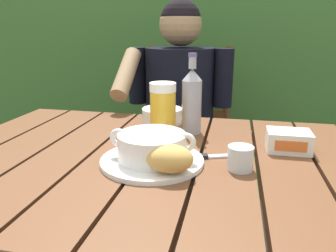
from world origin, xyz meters
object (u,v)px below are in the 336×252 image
butter_tub (289,141)px  soup_bowl (152,146)px  beer_glass (163,109)px  diner_bowl (162,116)px  water_glass_small (240,158)px  person_eating (178,113)px  chair_near_diner (184,147)px  table_knife (206,156)px  serving_plate (152,161)px  beer_bottle (192,100)px  bread_roll (169,158)px

butter_tub → soup_bowl: bearing=-155.3°
beer_glass → diner_bowl: size_ratio=1.16×
water_glass_small → butter_tub: bearing=50.0°
person_eating → water_glass_small: (0.28, -0.71, 0.08)m
person_eating → beer_glass: size_ratio=7.29×
chair_near_diner → beer_glass: chair_near_diner is taller
person_eating → water_glass_small: bearing=-68.5°
person_eating → table_knife: bearing=-73.5°
chair_near_diner → serving_plate: size_ratio=3.83×
person_eating → chair_near_diner: bearing=89.2°
soup_bowl → table_knife: (0.13, 0.06, -0.04)m
person_eating → soup_bowl: (0.06, -0.71, 0.10)m
table_knife → serving_plate: bearing=-155.4°
beer_bottle → water_glass_small: size_ratio=4.11×
butter_tub → water_glass_small: bearing=-130.0°
water_glass_small → butter_tub: water_glass_small is taller
beer_glass → water_glass_small: (0.24, -0.23, -0.05)m
serving_plate → diner_bowl: diner_bowl is taller
beer_bottle → water_glass_small: bearing=-59.9°
person_eating → butter_tub: (0.41, -0.55, 0.08)m
bread_roll → person_eating: bearing=98.6°
chair_near_diner → water_glass_small: chair_near_diner is taller
beer_glass → water_glass_small: size_ratio=2.68×
chair_near_diner → butter_tub: (0.41, -0.75, 0.32)m
chair_near_diner → soup_bowl: 0.97m
chair_near_diner → butter_tub: bearing=-61.5°
beer_glass → diner_bowl: beer_glass is taller
person_eating → soup_bowl: size_ratio=5.50×
serving_plate → diner_bowl: 0.37m
bread_roll → water_glass_small: bread_roll is taller
beer_bottle → table_knife: bearing=-71.7°
bread_roll → beer_glass: bearing=105.3°
chair_near_diner → soup_bowl: bearing=-86.5°
butter_tub → serving_plate: bearing=-155.3°
water_glass_small → beer_glass: bearing=136.4°
diner_bowl → table_knife: bearing=-58.3°
bread_roll → butter_tub: bearing=38.2°
butter_tub → chair_near_diner: bearing=118.5°
serving_plate → water_glass_small: 0.22m
chair_near_diner → diner_bowl: (-0.00, -0.55, 0.32)m
serving_plate → beer_glass: (-0.02, 0.23, 0.08)m
serving_plate → butter_tub: butter_tub is taller
serving_plate → beer_bottle: 0.30m
chair_near_diner → beer_glass: size_ratio=5.99×
serving_plate → beer_bottle: (0.06, 0.27, 0.10)m
soup_bowl → table_knife: soup_bowl is taller
bread_roll → soup_bowl: bearing=130.6°
serving_plate → water_glass_small: water_glass_small is taller
beer_bottle → diner_bowl: (-0.12, 0.10, -0.08)m
beer_glass → chair_near_diner: bearing=92.8°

